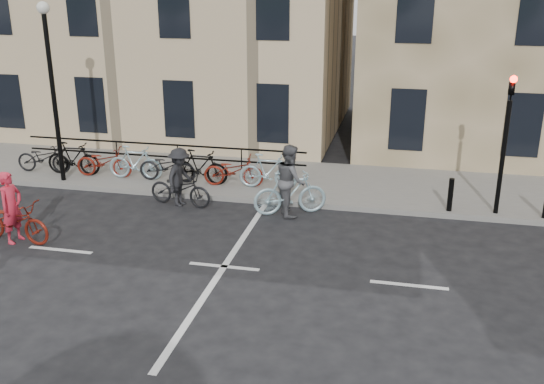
% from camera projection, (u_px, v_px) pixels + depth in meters
% --- Properties ---
extents(ground, '(120.00, 120.00, 0.00)m').
position_uv_depth(ground, '(224.00, 267.00, 13.38)').
color(ground, black).
rests_on(ground, ground).
extents(sidewalk, '(46.00, 4.00, 0.15)m').
position_uv_depth(sidewalk, '(160.00, 172.00, 19.70)').
color(sidewalk, slate).
rests_on(sidewalk, ground).
extents(building_west, '(20.00, 10.00, 10.00)m').
position_uv_depth(building_west, '(105.00, 1.00, 25.49)').
color(building_west, '#CDB38A').
rests_on(building_west, sidewalk).
extents(traffic_light, '(0.18, 0.30, 3.90)m').
position_uv_depth(traffic_light, '(507.00, 128.00, 15.29)').
color(traffic_light, black).
rests_on(traffic_light, sidewalk).
extents(lamp_post, '(0.36, 0.36, 5.28)m').
position_uv_depth(lamp_post, '(51.00, 71.00, 17.61)').
color(lamp_post, black).
rests_on(lamp_post, sidewalk).
extents(bollard_east, '(0.14, 0.14, 0.90)m').
position_uv_depth(bollard_east, '(450.00, 195.00, 16.07)').
color(bollard_east, black).
rests_on(bollard_east, sidewalk).
extents(parked_bikes, '(9.35, 1.23, 1.05)m').
position_uv_depth(parked_bikes, '(150.00, 164.00, 18.60)').
color(parked_bikes, black).
rests_on(parked_bikes, sidewalk).
extents(cyclist_pink, '(2.04, 0.92, 1.76)m').
position_uv_depth(cyclist_pink, '(13.00, 218.00, 14.49)').
color(cyclist_pink, maroon).
rests_on(cyclist_pink, ground).
extents(cyclist_grey, '(2.06, 1.30, 1.93)m').
position_uv_depth(cyclist_grey, '(290.00, 187.00, 16.15)').
color(cyclist_grey, '#9BC0CC').
rests_on(cyclist_grey, ground).
extents(cyclist_dark, '(1.94, 1.15, 1.65)m').
position_uv_depth(cyclist_dark, '(180.00, 183.00, 16.83)').
color(cyclist_dark, black).
rests_on(cyclist_dark, ground).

